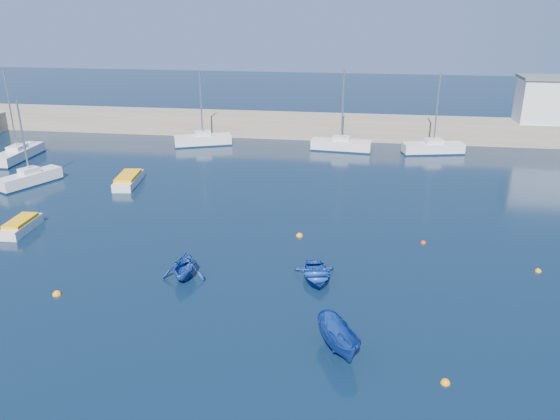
# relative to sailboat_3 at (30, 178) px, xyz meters

# --- Properties ---
(ground) EXTENTS (220.00, 220.00, 0.00)m
(ground) POSITION_rel_sailboat_3_xyz_m (23.17, -22.99, -0.65)
(ground) COLOR black
(ground) RESTS_ON ground
(back_wall) EXTENTS (96.00, 4.50, 2.60)m
(back_wall) POSITION_rel_sailboat_3_xyz_m (23.17, 23.01, 0.65)
(back_wall) COLOR gray
(back_wall) RESTS_ON ground
(sailboat_3) EXTENTS (3.95, 5.95, 7.83)m
(sailboat_3) POSITION_rel_sailboat_3_xyz_m (0.00, 0.00, 0.00)
(sailboat_3) COLOR silver
(sailboat_3) RESTS_ON ground
(sailboat_4) EXTENTS (2.14, 7.23, 9.40)m
(sailboat_4) POSITION_rel_sailboat_3_xyz_m (-6.12, 7.77, -0.03)
(sailboat_4) COLOR silver
(sailboat_4) RESTS_ON ground
(sailboat_5) EXTENTS (6.80, 4.15, 8.76)m
(sailboat_5) POSITION_rel_sailboat_3_xyz_m (11.79, 16.61, 0.02)
(sailboat_5) COLOR silver
(sailboat_5) RESTS_ON ground
(sailboat_6) EXTENTS (6.89, 2.55, 8.93)m
(sailboat_6) POSITION_rel_sailboat_3_xyz_m (28.00, 16.56, 0.01)
(sailboat_6) COLOR silver
(sailboat_6) RESTS_ON ground
(sailboat_7) EXTENTS (6.94, 3.29, 8.87)m
(sailboat_7) POSITION_rel_sailboat_3_xyz_m (38.19, 16.74, 0.01)
(sailboat_7) COLOR silver
(sailboat_7) RESTS_ON ground
(motorboat_1) EXTENTS (1.51, 3.94, 0.95)m
(motorboat_1) POSITION_rel_sailboat_3_xyz_m (5.45, -10.13, -0.20)
(motorboat_1) COLOR silver
(motorboat_1) RESTS_ON ground
(motorboat_2) EXTENTS (2.29, 5.03, 1.00)m
(motorboat_2) POSITION_rel_sailboat_3_xyz_m (8.95, 1.39, -0.18)
(motorboat_2) COLOR silver
(motorboat_2) RESTS_ON ground
(dinghy_center) EXTENTS (3.17, 3.95, 0.73)m
(dinghy_center) POSITION_rel_sailboat_3_xyz_m (27.72, -14.55, -0.28)
(dinghy_center) COLOR navy
(dinghy_center) RESTS_ON ground
(dinghy_left) EXTENTS (2.89, 3.29, 1.64)m
(dinghy_left) POSITION_rel_sailboat_3_xyz_m (19.65, -15.44, 0.18)
(dinghy_left) COLOR navy
(dinghy_left) RESTS_ON ground
(dinghy_right) EXTENTS (2.89, 3.99, 1.45)m
(dinghy_right) POSITION_rel_sailboat_3_xyz_m (29.40, -21.66, 0.08)
(dinghy_right) COLOR navy
(dinghy_right) RESTS_ON ground
(buoy_0) EXTENTS (0.51, 0.51, 0.51)m
(buoy_0) POSITION_rel_sailboat_3_xyz_m (12.91, -18.54, -0.65)
(buoy_0) COLOR orange
(buoy_0) RESTS_ON ground
(buoy_1) EXTENTS (0.38, 0.38, 0.38)m
(buoy_1) POSITION_rel_sailboat_3_xyz_m (34.78, -8.07, -0.65)
(buoy_1) COLOR red
(buoy_1) RESTS_ON ground
(buoy_2) EXTENTS (0.39, 0.39, 0.39)m
(buoy_2) POSITION_rel_sailboat_3_xyz_m (41.55, -11.45, -0.65)
(buoy_2) COLOR orange
(buoy_2) RESTS_ON ground
(buoy_3) EXTENTS (0.50, 0.50, 0.50)m
(buoy_3) POSITION_rel_sailboat_3_xyz_m (25.98, -8.12, -0.65)
(buoy_3) COLOR orange
(buoy_3) RESTS_ON ground
(buoy_5) EXTENTS (0.44, 0.44, 0.44)m
(buoy_5) POSITION_rel_sailboat_3_xyz_m (34.26, -23.39, -0.65)
(buoy_5) COLOR orange
(buoy_5) RESTS_ON ground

